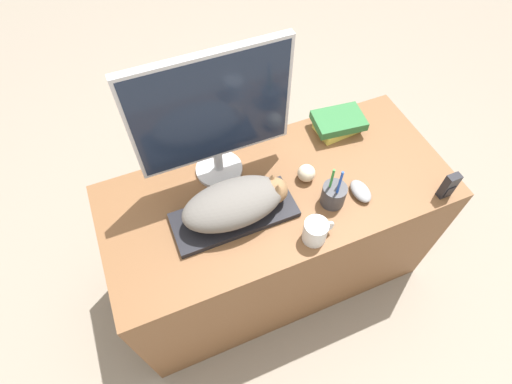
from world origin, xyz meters
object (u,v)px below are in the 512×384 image
at_px(cat, 237,202).
at_px(baseball, 306,173).
at_px(computer_mouse, 361,191).
at_px(book_stack, 338,123).
at_px(phone, 449,186).
at_px(keyboard, 234,215).
at_px(coffee_mug, 316,231).
at_px(monitor, 213,114).
at_px(pen_cup, 334,194).

distance_m(cat, baseball, 0.31).
xyz_separation_m(cat, computer_mouse, (0.46, -0.09, -0.07)).
distance_m(cat, book_stack, 0.59).
bearing_deg(computer_mouse, phone, -23.27).
bearing_deg(keyboard, coffee_mug, -39.32).
bearing_deg(monitor, cat, -91.45).
height_order(keyboard, cat, cat).
distance_m(computer_mouse, coffee_mug, 0.27).
xyz_separation_m(cat, monitor, (0.01, 0.22, 0.22)).
bearing_deg(book_stack, computer_mouse, -103.99).
relative_size(monitor, computer_mouse, 5.20).
bearing_deg(coffee_mug, pen_cup, 40.51).
distance_m(keyboard, computer_mouse, 0.48).
xyz_separation_m(keyboard, cat, (0.02, 0.00, 0.08)).
distance_m(keyboard, pen_cup, 0.37).
height_order(coffee_mug, pen_cup, pen_cup).
relative_size(baseball, book_stack, 0.31).
height_order(computer_mouse, phone, phone).
bearing_deg(book_stack, baseball, -142.65).
height_order(cat, computer_mouse, cat).
distance_m(phone, book_stack, 0.50).
height_order(keyboard, phone, phone).
xyz_separation_m(monitor, computer_mouse, (0.46, -0.31, -0.29)).
xyz_separation_m(pen_cup, baseball, (-0.04, 0.13, -0.01)).
height_order(keyboard, book_stack, book_stack).
relative_size(computer_mouse, baseball, 1.55).
bearing_deg(coffee_mug, book_stack, 52.61).
bearing_deg(baseball, keyboard, -169.79).
bearing_deg(computer_mouse, monitor, 145.90).
distance_m(monitor, computer_mouse, 0.62).
distance_m(baseball, book_stack, 0.30).
height_order(computer_mouse, coffee_mug, coffee_mug).
bearing_deg(cat, phone, -15.73).
height_order(computer_mouse, book_stack, book_stack).
height_order(coffee_mug, book_stack, coffee_mug).
bearing_deg(book_stack, cat, -156.13).
bearing_deg(pen_cup, coffee_mug, -139.49).
relative_size(cat, monitor, 0.70).
relative_size(computer_mouse, phone, 0.93).
height_order(coffee_mug, phone, phone).
bearing_deg(coffee_mug, baseball, 70.28).
relative_size(pen_cup, phone, 1.77).
bearing_deg(baseball, computer_mouse, -42.39).
bearing_deg(phone, pen_cup, 161.62).
bearing_deg(pen_cup, cat, 167.46).
relative_size(pen_cup, baseball, 2.97).
bearing_deg(phone, monitor, 149.85).
bearing_deg(keyboard, pen_cup, -12.03).
bearing_deg(monitor, pen_cup, -41.27).
bearing_deg(keyboard, cat, 0.00).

